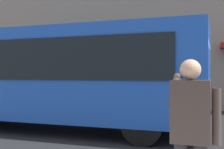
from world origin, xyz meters
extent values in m
plane|color=#232326|center=(0.00, 0.00, 0.00)|extent=(60.00, 60.00, 0.00)
cube|color=#1947AD|center=(3.53, 0.25, 1.70)|extent=(9.00, 2.50, 2.60)
cube|color=black|center=(3.53, 1.51, 2.10)|extent=(7.60, 0.06, 1.10)
cylinder|color=black|center=(6.53, -0.85, 0.50)|extent=(1.00, 0.28, 1.00)
cylinder|color=black|center=(0.53, -0.85, 0.50)|extent=(1.00, 0.28, 1.00)
cylinder|color=black|center=(0.53, 1.35, 0.50)|extent=(1.00, 0.28, 1.00)
cube|color=#473833|center=(-0.88, 5.00, 1.30)|extent=(0.40, 0.24, 0.66)
sphere|color=#D8A884|center=(-0.88, 5.00, 1.74)|extent=(0.22, 0.22, 0.22)
cylinder|color=#473833|center=(-1.14, 5.00, 1.26)|extent=(0.09, 0.09, 0.58)
cylinder|color=#473833|center=(-0.70, 4.84, 1.52)|extent=(0.09, 0.48, 0.37)
cube|color=black|center=(-0.78, 4.70, 1.72)|extent=(0.07, 0.01, 0.14)
camera|label=1|loc=(-1.14, 8.19, 1.69)|focal=47.31mm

